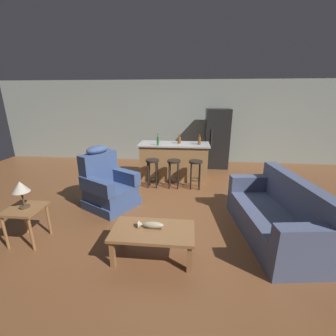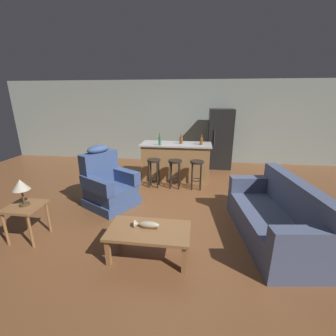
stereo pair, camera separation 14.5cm
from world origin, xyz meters
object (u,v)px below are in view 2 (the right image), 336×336
Objects in this scene: bar_stool_left at (154,168)px; refrigerator at (220,139)px; coffee_table at (149,233)px; couch at (276,218)px; fish_figurine at (147,225)px; end_table at (25,211)px; bottle_tall_green at (201,141)px; table_lamp at (21,186)px; recliner_near_lamp at (108,185)px; kitchen_island at (176,161)px; bottle_wine_dark at (181,140)px; bar_stool_right at (197,170)px; bar_stool_middle at (175,169)px; bottle_short_amber at (160,141)px.

refrigerator is (1.67, 1.83, 0.41)m from bar_stool_left.
couch is (1.82, 0.66, -0.02)m from coffee_table.
end_table reaches higher than fish_figurine.
refrigerator is at bearing 65.69° from bottle_tall_green.
refrigerator is (-0.56, 3.65, 0.54)m from couch.
table_lamp is at bearing 0.13° from couch.
couch reaches higher than coffee_table.
refrigerator reaches higher than recliner_near_lamp.
coffee_table is at bearing -91.00° from kitchen_island.
end_table is (-1.89, 0.12, -0.00)m from fish_figurine.
bar_stool_left is 2.84× the size of bottle_wine_dark.
bar_stool_left is (0.72, 1.06, 0.05)m from recliner_near_lamp.
table_lamp is at bearing -137.41° from bar_stool_right.
refrigerator reaches higher than bottle_tall_green.
couch reaches higher than bar_stool_middle.
bottle_tall_green is (0.73, 3.00, 0.58)m from fish_figurine.
kitchen_island reaches higher than end_table.
recliner_near_lamp is (-2.96, 0.76, 0.08)m from couch.
refrigerator reaches higher than bottle_short_amber.
refrigerator is at bearing 73.08° from fish_figurine.
kitchen_island is at bearing 89.00° from coffee_table.
fish_figurine is 1.42× the size of bottle_wine_dark.
end_table is 0.82× the size of bar_stool_middle.
bar_stool_right is (2.53, 2.32, 0.01)m from end_table.
bottle_short_amber is (-0.93, 0.36, 0.59)m from bar_stool_right.
bottle_wine_dark is at bearing 86.65° from coffee_table.
table_lamp is (0.01, 0.01, 0.41)m from end_table.
refrigerator is 1.62m from bottle_wine_dark.
bottle_short_amber is (-0.29, 2.80, 0.60)m from fish_figurine.
bar_stool_middle is 1.00× the size of bar_stool_right.
coffee_table is 0.62× the size of refrigerator.
bottle_tall_green is at bearing -6.23° from kitchen_island.
bar_stool_left is 0.39× the size of refrigerator.
recliner_near_lamp is at bearing -138.36° from bottle_tall_green.
refrigerator is (2.40, 2.89, 0.46)m from recliner_near_lamp.
bar_stool_right is (-1.22, 1.82, 0.13)m from couch.
bottle_tall_green reaches higher than table_lamp.
fish_figurine is 2.88m from bottle_short_amber.
end_table is at bearing -123.09° from bar_stool_left.
bottle_tall_green is at bearing 76.40° from fish_figurine.
bar_stool_left is 2.51m from refrigerator.
bottle_tall_green reaches higher than end_table.
bar_stool_right reaches higher than coffee_table.
fish_figurine is 0.50× the size of bar_stool_right.
recliner_near_lamp is 0.68× the size of refrigerator.
end_table is at bearing 176.42° from fish_figurine.
table_lamp is 0.60× the size of bar_stool_middle.
coffee_table is 1.96× the size of end_table.
recliner_near_lamp reaches higher than bar_stool_right.
table_lamp is at bearing -132.16° from bottle_tall_green.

